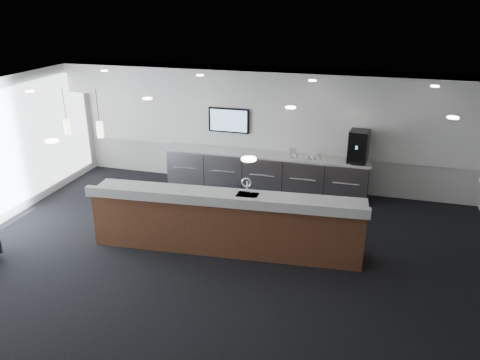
# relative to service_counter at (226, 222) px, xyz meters

# --- Properties ---
(ground) EXTENTS (10.00, 10.00, 0.00)m
(ground) POSITION_rel_service_counter_xyz_m (0.04, -0.56, -0.58)
(ground) COLOR black
(ground) RESTS_ON ground
(ceiling) EXTENTS (10.00, 8.00, 0.02)m
(ceiling) POSITION_rel_service_counter_xyz_m (0.04, -0.56, 2.42)
(ceiling) COLOR black
(ceiling) RESTS_ON back_wall
(back_wall) EXTENTS (10.00, 0.02, 3.00)m
(back_wall) POSITION_rel_service_counter_xyz_m (0.04, 3.44, 0.92)
(back_wall) COLOR silver
(back_wall) RESTS_ON ground
(soffit_bulkhead) EXTENTS (10.00, 0.90, 0.70)m
(soffit_bulkhead) POSITION_rel_service_counter_xyz_m (0.04, 2.99, 2.07)
(soffit_bulkhead) COLOR white
(soffit_bulkhead) RESTS_ON back_wall
(alcove_panel) EXTENTS (9.80, 0.06, 1.40)m
(alcove_panel) POSITION_rel_service_counter_xyz_m (0.04, 3.41, 1.02)
(alcove_panel) COLOR white
(alcove_panel) RESTS_ON back_wall
(back_credenza) EXTENTS (5.06, 0.66, 0.95)m
(back_credenza) POSITION_rel_service_counter_xyz_m (0.04, 3.08, -0.10)
(back_credenza) COLOR #9DA0A5
(back_credenza) RESTS_ON ground
(wall_tv) EXTENTS (1.05, 0.08, 0.62)m
(wall_tv) POSITION_rel_service_counter_xyz_m (-0.96, 3.35, 1.07)
(wall_tv) COLOR black
(wall_tv) RESTS_ON back_wall
(pendant_left) EXTENTS (0.12, 0.12, 0.30)m
(pendant_left) POSITION_rel_service_counter_xyz_m (-2.36, 0.24, 1.67)
(pendant_left) COLOR beige
(pendant_left) RESTS_ON ceiling
(pendant_right) EXTENTS (0.12, 0.12, 0.30)m
(pendant_right) POSITION_rel_service_counter_xyz_m (-3.06, 0.24, 1.67)
(pendant_right) COLOR beige
(pendant_right) RESTS_ON ceiling
(ceiling_can_lights) EXTENTS (7.00, 5.00, 0.02)m
(ceiling_can_lights) POSITION_rel_service_counter_xyz_m (0.04, -0.56, 2.39)
(ceiling_can_lights) COLOR white
(ceiling_can_lights) RESTS_ON ceiling
(service_counter) EXTENTS (5.20, 1.27, 1.49)m
(service_counter) POSITION_rel_service_counter_xyz_m (0.00, 0.00, 0.00)
(service_counter) COLOR brown
(service_counter) RESTS_ON ground
(coffee_machine) EXTENTS (0.48, 0.58, 0.74)m
(coffee_machine) POSITION_rel_service_counter_xyz_m (2.24, 3.10, 0.75)
(coffee_machine) COLOR black
(coffee_machine) RESTS_ON back_credenza
(info_sign_left) EXTENTS (0.18, 0.07, 0.25)m
(info_sign_left) POSITION_rel_service_counter_xyz_m (0.73, 3.01, 0.50)
(info_sign_left) COLOR white
(info_sign_left) RESTS_ON back_credenza
(info_sign_right) EXTENTS (0.17, 0.04, 0.22)m
(info_sign_right) POSITION_rel_service_counter_xyz_m (1.24, 2.97, 0.49)
(info_sign_right) COLOR white
(info_sign_right) RESTS_ON back_credenza
(cup_0) EXTENTS (0.11, 0.11, 0.10)m
(cup_0) POSITION_rel_service_counter_xyz_m (1.37, 2.98, 0.42)
(cup_0) COLOR white
(cup_0) RESTS_ON back_credenza
(cup_1) EXTENTS (0.15, 0.15, 0.10)m
(cup_1) POSITION_rel_service_counter_xyz_m (1.23, 2.98, 0.42)
(cup_1) COLOR white
(cup_1) RESTS_ON back_credenza
(cup_2) EXTENTS (0.13, 0.13, 0.10)m
(cup_2) POSITION_rel_service_counter_xyz_m (1.09, 2.98, 0.42)
(cup_2) COLOR white
(cup_2) RESTS_ON back_credenza
(cup_3) EXTENTS (0.14, 0.14, 0.10)m
(cup_3) POSITION_rel_service_counter_xyz_m (0.95, 2.98, 0.42)
(cup_3) COLOR white
(cup_3) RESTS_ON back_credenza
(cup_4) EXTENTS (0.15, 0.15, 0.10)m
(cup_4) POSITION_rel_service_counter_xyz_m (0.81, 2.98, 0.42)
(cup_4) COLOR white
(cup_4) RESTS_ON back_credenza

